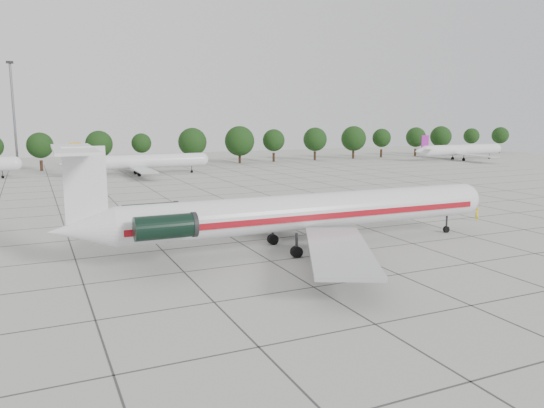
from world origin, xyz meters
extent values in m
plane|color=#ABABA3|center=(0.00, 0.00, 0.00)|extent=(260.00, 260.00, 0.00)
cube|color=#383838|center=(0.00, 15.00, 0.01)|extent=(170.00, 170.00, 0.02)
cylinder|color=silver|center=(-2.09, -5.13, 3.69)|extent=(37.99, 4.15, 3.48)
sphere|color=silver|center=(16.88, -5.47, 3.69)|extent=(3.48, 3.48, 3.48)
cone|color=silver|center=(-23.69, -4.75, 3.69)|extent=(5.33, 3.57, 3.48)
cube|color=maroon|center=(-2.06, -3.37, 3.42)|extent=(36.88, 0.72, 0.58)
cube|color=maroon|center=(-2.12, -6.89, 3.42)|extent=(36.88, 0.72, 0.58)
cube|color=#B7BABC|center=(-4.55, 4.40, 2.27)|extent=(10.85, 16.41, 0.32)
cube|color=#B7BABC|center=(-4.89, -14.57, 2.27)|extent=(11.29, 16.33, 0.32)
cube|color=black|center=(-17.32, -2.49, 4.00)|extent=(2.34, 1.41, 0.26)
cylinder|color=black|center=(-17.31, -1.75, 4.00)|extent=(5.09, 2.09, 2.00)
cube|color=black|center=(-17.41, -7.23, 4.00)|extent=(2.34, 1.41, 0.26)
cylinder|color=black|center=(-17.42, -7.97, 4.00)|extent=(5.09, 2.09, 2.00)
cube|color=silver|center=(-23.16, -4.76, 7.38)|extent=(3.38, 0.35, 6.32)
cube|color=silver|center=(-23.90, -4.75, 10.33)|extent=(3.39, 12.70, 0.23)
cylinder|color=black|center=(14.77, -5.43, 1.00)|extent=(0.21, 0.21, 2.00)
cylinder|color=black|center=(14.77, -5.43, 0.37)|extent=(0.74, 0.31, 0.74)
cylinder|color=black|center=(-5.20, -2.34, 1.37)|extent=(0.26, 0.26, 1.90)
cylinder|color=black|center=(-5.20, -2.34, 0.53)|extent=(1.06, 0.65, 1.05)
cylinder|color=black|center=(-5.30, -7.82, 1.37)|extent=(0.26, 0.26, 1.90)
cylinder|color=black|center=(-5.30, -7.82, 0.53)|extent=(1.06, 0.65, 1.05)
imported|color=yellow|center=(22.90, -1.86, 0.84)|extent=(0.72, 0.60, 1.67)
cylinder|color=silver|center=(-5.13, 66.55, 3.00)|extent=(27.20, 3.00, 3.00)
cube|color=#B7BABC|center=(-6.13, 66.55, 1.80)|extent=(3.50, 27.20, 0.25)
cube|color=#DF9F0D|center=(-18.57, 66.55, 5.60)|extent=(2.40, 0.25, 3.60)
cylinder|color=black|center=(-6.13, 68.75, 0.40)|extent=(0.80, 0.45, 0.80)
cylinder|color=black|center=(-6.13, 64.35, 0.40)|extent=(0.80, 0.45, 0.80)
cylinder|color=silver|center=(86.88, 67.31, 3.00)|extent=(27.20, 3.00, 3.00)
cube|color=#B7BABC|center=(85.88, 67.31, 1.80)|extent=(3.50, 27.20, 0.25)
cube|color=#9B1C98|center=(73.44, 67.31, 5.60)|extent=(2.40, 0.25, 3.60)
cylinder|color=black|center=(85.88, 69.51, 0.40)|extent=(0.80, 0.45, 0.80)
cylinder|color=black|center=(85.88, 65.11, 0.40)|extent=(0.80, 0.45, 0.80)
cylinder|color=#332114|center=(-24.88, 85.00, 1.25)|extent=(0.70, 0.70, 2.50)
sphere|color=black|center=(-24.88, 85.00, 6.00)|extent=(5.99, 5.99, 5.99)
cylinder|color=#332114|center=(-11.69, 85.00, 1.25)|extent=(0.70, 0.70, 2.50)
sphere|color=black|center=(-11.69, 85.00, 6.00)|extent=(6.50, 6.50, 6.50)
cylinder|color=#332114|center=(-1.50, 85.00, 1.25)|extent=(0.70, 0.70, 2.50)
sphere|color=black|center=(-1.50, 85.00, 6.00)|extent=(4.93, 4.93, 4.93)
cylinder|color=#332114|center=(11.69, 85.00, 1.25)|extent=(0.70, 0.70, 2.50)
sphere|color=black|center=(11.69, 85.00, 6.00)|extent=(7.40, 7.40, 7.40)
cylinder|color=#332114|center=(24.88, 85.00, 1.25)|extent=(0.70, 0.70, 2.50)
sphere|color=black|center=(24.88, 85.00, 6.00)|extent=(8.08, 8.08, 8.08)
cylinder|color=#332114|center=(35.07, 85.00, 1.25)|extent=(0.70, 0.70, 2.50)
sphere|color=black|center=(35.07, 85.00, 6.00)|extent=(6.17, 6.17, 6.17)
cylinder|color=#332114|center=(48.26, 85.00, 1.25)|extent=(0.70, 0.70, 2.50)
sphere|color=black|center=(48.26, 85.00, 6.00)|extent=(6.82, 6.82, 6.82)
cylinder|color=#332114|center=(61.45, 85.00, 1.25)|extent=(0.70, 0.70, 2.50)
sphere|color=black|center=(61.45, 85.00, 6.00)|extent=(7.44, 7.44, 7.44)
cylinder|color=#332114|center=(71.64, 85.00, 1.25)|extent=(0.70, 0.70, 2.50)
sphere|color=black|center=(71.64, 85.00, 6.00)|extent=(5.66, 5.66, 5.66)
cylinder|color=#332114|center=(84.83, 85.00, 1.25)|extent=(0.70, 0.70, 2.50)
sphere|color=black|center=(84.83, 85.00, 6.00)|extent=(6.25, 6.25, 6.25)
cylinder|color=#332114|center=(95.02, 85.00, 1.25)|extent=(0.70, 0.70, 2.50)
sphere|color=black|center=(95.02, 85.00, 6.00)|extent=(6.79, 6.79, 6.79)
cylinder|color=#332114|center=(108.21, 85.00, 1.25)|extent=(0.70, 0.70, 2.50)
sphere|color=black|center=(108.21, 85.00, 6.00)|extent=(5.16, 5.16, 5.16)
cylinder|color=#332114|center=(121.40, 85.00, 1.25)|extent=(0.70, 0.70, 2.50)
sphere|color=black|center=(121.40, 85.00, 6.00)|extent=(5.68, 5.68, 5.68)
cylinder|color=slate|center=(-30.00, 92.00, 12.50)|extent=(0.56, 0.56, 25.00)
cube|color=black|center=(-30.00, 92.00, 25.20)|extent=(1.60, 1.60, 0.50)
camera|label=1|loc=(-27.07, -50.09, 13.05)|focal=35.00mm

